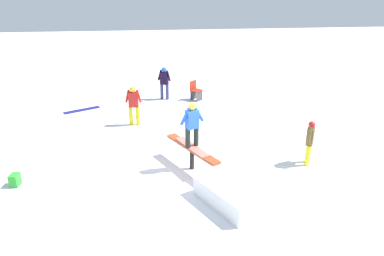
% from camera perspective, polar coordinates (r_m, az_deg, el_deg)
% --- Properties ---
extents(ground_plane, '(60.00, 60.00, 0.00)m').
position_cam_1_polar(ground_plane, '(11.13, -0.00, -6.19)').
color(ground_plane, white).
extents(rail_feature, '(2.20, 1.35, 0.70)m').
position_cam_1_polar(rail_feature, '(10.86, -0.00, -3.44)').
color(rail_feature, black).
rests_on(rail_feature, ground).
extents(snow_kicker_ramp, '(2.29, 2.17, 0.51)m').
position_cam_1_polar(snow_kicker_ramp, '(9.62, 7.00, -9.62)').
color(snow_kicker_ramp, white).
rests_on(snow_kicker_ramp, ground).
extents(main_rider_on_rail, '(1.51, 0.90, 1.36)m').
position_cam_1_polar(main_rider_on_rail, '(10.55, -0.00, 0.36)').
color(main_rider_on_rail, '#DE6C5D').
rests_on(main_rider_on_rail, rail_feature).
extents(bystander_red, '(0.26, 0.64, 1.51)m').
position_cam_1_polar(bystander_red, '(14.19, -8.89, 3.71)').
color(bystander_red, yellow).
rests_on(bystander_red, ground).
extents(bystander_brown, '(0.56, 0.38, 1.37)m').
position_cam_1_polar(bystander_brown, '(11.61, 17.52, -1.81)').
color(bystander_brown, yellow).
rests_on(bystander_brown, ground).
extents(bystander_black, '(0.37, 0.63, 1.49)m').
position_cam_1_polar(bystander_black, '(17.12, -4.25, 7.09)').
color(bystander_black, navy).
rests_on(bystander_black, ground).
extents(loose_snowboard_navy, '(0.95, 1.48, 0.02)m').
position_cam_1_polar(loose_snowboard_navy, '(16.50, -16.43, 2.65)').
color(loose_snowboard_navy, navy).
rests_on(loose_snowboard_navy, ground).
extents(folding_chair, '(0.62, 0.62, 0.88)m').
position_cam_1_polar(folding_chair, '(17.07, 0.54, 5.64)').
color(folding_chair, '#3F3F44').
rests_on(folding_chair, ground).
extents(backpack_on_snow, '(0.33, 0.26, 0.34)m').
position_cam_1_polar(backpack_on_snow, '(11.28, -25.37, -7.17)').
color(backpack_on_snow, green).
rests_on(backpack_on_snow, ground).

